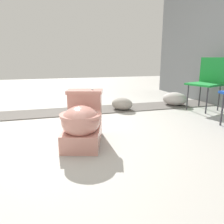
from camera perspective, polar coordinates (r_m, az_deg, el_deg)
ground_plane at (r=2.36m, az=-11.01°, el=-6.90°), size 14.00×14.00×0.00m
gravel_strip at (r=3.56m, az=-4.82°, el=0.55°), size 0.56×8.00×0.01m
toilet at (r=2.15m, az=-7.69°, el=-2.61°), size 0.71×0.54×0.52m
folding_chair_left at (r=3.87m, az=23.91°, el=8.10°), size 0.56×0.56×0.83m
boulder_near at (r=4.04m, az=16.05°, el=3.29°), size 0.54×0.53×0.23m
boulder_far at (r=3.56m, az=2.64°, el=2.14°), size 0.46×0.44×0.20m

